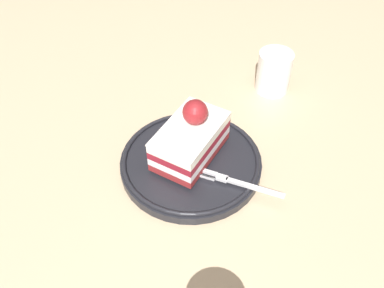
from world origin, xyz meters
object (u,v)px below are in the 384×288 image
(fork, at_px, (239,183))
(drink_glass_far, at_px, (274,74))
(dessert_plate, at_px, (192,163))
(cake_slice, at_px, (191,138))

(fork, xyz_separation_m, drink_glass_far, (-0.10, 0.23, 0.01))
(dessert_plate, height_order, drink_glass_far, drink_glass_far)
(drink_glass_far, bearing_deg, fork, -67.02)
(fork, relative_size, drink_glass_far, 1.59)
(dessert_plate, bearing_deg, cake_slice, 141.00)
(dessert_plate, relative_size, drink_glass_far, 2.84)
(dessert_plate, xyz_separation_m, cake_slice, (-0.01, 0.01, 0.04))
(dessert_plate, xyz_separation_m, fork, (0.08, 0.01, 0.01))
(dessert_plate, bearing_deg, fork, 4.55)
(fork, height_order, drink_glass_far, drink_glass_far)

